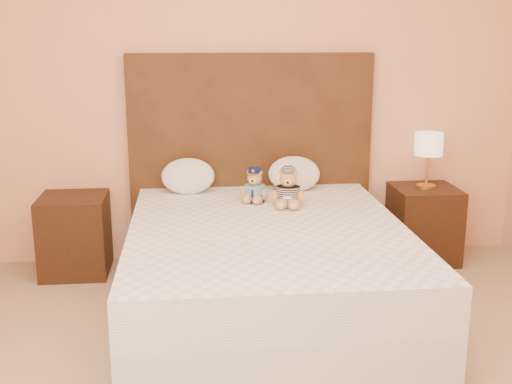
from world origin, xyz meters
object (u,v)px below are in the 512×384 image
pillow_left (188,174)px  pillow_right (294,172)px  bed (267,270)px  nightstand_right (423,224)px  teddy_prisoner (288,188)px  nightstand_left (75,235)px  lamp (429,147)px  teddy_police (255,185)px

pillow_left → pillow_right: size_ratio=1.00×
bed → nightstand_right: bearing=32.6°
teddy_prisoner → pillow_left: bearing=156.4°
pillow_right → nightstand_right: bearing=-1.8°
nightstand_left → pillow_right: pillow_right is taller
nightstand_right → lamp: (-0.00, 0.00, 0.57)m
nightstand_right → lamp: bearing=180.0°
bed → nightstand_left: 1.48m
teddy_police → teddy_prisoner: 0.25m
teddy_prisoner → pillow_left: size_ratio=0.68×
teddy_prisoner → pillow_left: (-0.64, 0.44, 0.00)m
teddy_prisoner → pillow_right: pillow_right is taller
teddy_police → teddy_prisoner: teddy_prisoner is taller
nightstand_left → pillow_left: size_ratio=1.49×
lamp → pillow_left: lamp is taller
bed → teddy_prisoner: teddy_prisoner is taller
lamp → nightstand_left: bearing=180.0°
lamp → teddy_prisoner: 1.16m
teddy_prisoner → bed: bearing=-103.6°
lamp → teddy_prisoner: (-1.07, -0.41, -0.17)m
teddy_police → pillow_right: pillow_right is taller
nightstand_right → pillow_left: pillow_left is taller
bed → teddy_police: teddy_police is taller
bed → teddy_prisoner: size_ratio=7.93×
teddy_police → pillow_left: size_ratio=0.62×
bed → nightstand_right: same height
teddy_prisoner → teddy_police: bearing=154.2°
nightstand_left → teddy_police: (1.23, -0.26, 0.39)m
pillow_left → lamp: bearing=-1.0°
lamp → teddy_police: (-1.27, -0.26, -0.19)m
pillow_left → nightstand_right: bearing=-1.0°
teddy_prisoner → pillow_left: 0.77m
nightstand_right → pillow_right: 1.04m
nightstand_right → pillow_left: size_ratio=1.49×
bed → pillow_left: 1.03m
nightstand_right → pillow_left: (-1.71, 0.03, 0.41)m
bed → pillow_right: (0.29, 0.83, 0.40)m
nightstand_left → lamp: 2.56m
nightstand_right → pillow_right: size_ratio=1.50×
teddy_prisoner → pillow_right: 0.45m
lamp → bed: bearing=-147.4°
lamp → pillow_left: 1.72m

